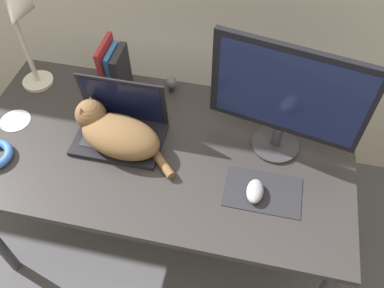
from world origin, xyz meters
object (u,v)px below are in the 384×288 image
cat (115,132)px  desk_lamp (21,29)px  webcam (171,83)px  external_monitor (287,98)px  book_row (115,70)px  laptop (121,127)px  computer_mouse (255,191)px  cd_disc (15,121)px

cat → desk_lamp: (-0.41, 0.22, 0.23)m
cat → webcam: size_ratio=5.57×
external_monitor → webcam: bearing=155.9°
cat → desk_lamp: desk_lamp is taller
book_row → webcam: book_row is taller
book_row → laptop: bearing=-68.4°
laptop → computer_mouse: (0.53, -0.16, -0.02)m
cat → external_monitor: size_ratio=0.80×
cat → book_row: bearing=107.9°
external_monitor → computer_mouse: bearing=-102.2°
laptop → external_monitor: 0.62m
cd_disc → desk_lamp: bearing=82.0°
cat → computer_mouse: size_ratio=4.28×
external_monitor → book_row: size_ratio=2.28×
computer_mouse → desk_lamp: desk_lamp is taller
computer_mouse → book_row: (-0.63, 0.40, 0.08)m
book_row → desk_lamp: bearing=-168.2°
laptop → cat: (-0.00, -0.04, 0.02)m
external_monitor → desk_lamp: (-0.99, 0.10, 0.05)m
laptop → computer_mouse: size_ratio=3.38×
book_row → cd_disc: book_row is taller
desk_lamp → book_row: bearing=11.8°
desk_lamp → webcam: desk_lamp is taller
cat → cd_disc: 0.44m
computer_mouse → cd_disc: (-0.97, 0.14, -0.02)m
desk_lamp → cd_disc: 0.36m
cat → cd_disc: bearing=176.8°
laptop → cat: bearing=-94.3°
laptop → computer_mouse: laptop is taller
webcam → cd_disc: 0.64m
laptop → webcam: laptop is taller
computer_mouse → webcam: size_ratio=1.30×
computer_mouse → desk_lamp: bearing=160.3°
webcam → laptop: bearing=-114.5°
laptop → webcam: size_ratio=4.41×
cat → cd_disc: cat is taller
cat → book_row: book_row is taller
desk_lamp → cd_disc: desk_lamp is taller
book_row → cd_disc: (-0.34, -0.26, -0.10)m
external_monitor → cd_disc: external_monitor is taller
laptop → webcam: 0.30m
cd_disc → webcam: bearing=27.7°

